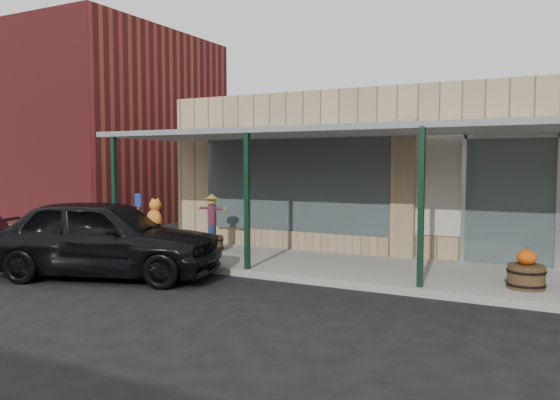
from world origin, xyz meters
The scene contains 9 objects.
ground centered at (0.00, 0.00, 0.00)m, with size 120.00×120.00×0.00m, color black.
sidewalk centered at (0.00, 3.60, 0.07)m, with size 40.00×3.20×0.15m, color gray.
storefront centered at (0.00, 8.16, 2.09)m, with size 12.00×6.25×4.20m.
awning centered at (0.00, 3.56, 3.01)m, with size 12.00×3.00×3.04m.
block_buildings_near centered at (2.01, 9.20, 3.77)m, with size 61.00×8.00×8.00m.
barrel_scarecrow centered at (-3.81, 3.77, 0.64)m, with size 0.87×0.68×1.45m.
barrel_pumpkin centered at (3.49, 2.91, 0.42)m, with size 0.68×0.68×0.75m.
handicap_sign centered at (-5.00, 2.40, 1.11)m, with size 0.29×0.14×1.49m.
parked_sedan centered at (-4.38, 0.70, 0.83)m, with size 5.24×3.40×1.66m.
Camera 1 is at (4.05, -7.55, 2.39)m, focal length 35.00 mm.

